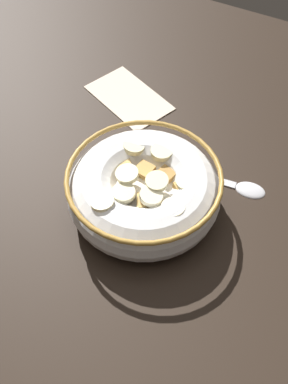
# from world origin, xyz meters

# --- Properties ---
(ground_plane) EXTENTS (0.93, 0.93, 0.02)m
(ground_plane) POSITION_xyz_m (0.00, 0.00, -0.01)
(ground_plane) COLOR black
(cereal_bowl) EXTENTS (0.18, 0.18, 0.07)m
(cereal_bowl) POSITION_xyz_m (-0.00, -0.00, 0.03)
(cereal_bowl) COLOR white
(cereal_bowl) RESTS_ON ground_plane
(spoon) EXTENTS (0.14, 0.03, 0.01)m
(spoon) POSITION_xyz_m (-0.09, -0.08, 0.00)
(spoon) COLOR silver
(spoon) RESTS_ON ground_plane
(folded_napkin) EXTENTS (0.15, 0.12, 0.00)m
(folded_napkin) POSITION_xyz_m (0.11, -0.17, 0.00)
(folded_napkin) COLOR beige
(folded_napkin) RESTS_ON ground_plane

